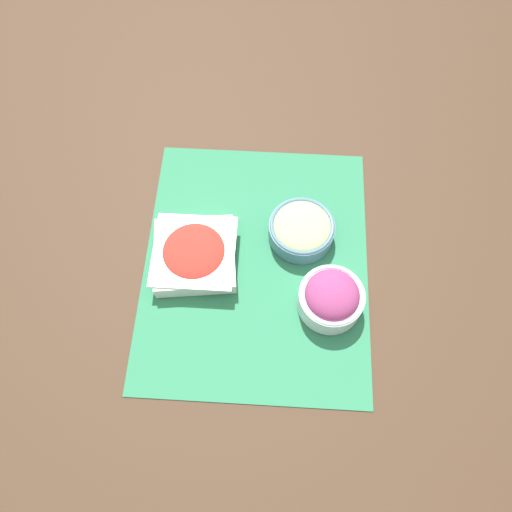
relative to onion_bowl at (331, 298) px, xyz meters
The scene contains 5 objects.
ground_plane 0.17m from the onion_bowl, 60.77° to the left, with size 3.00×3.00×0.00m, color #422D1E.
placemat 0.17m from the onion_bowl, 60.77° to the left, with size 0.54×0.44×0.00m.
onion_bowl is the anchor object (origin of this frame).
tomato_bowl 0.27m from the onion_bowl, 73.13° to the left, with size 0.17×0.17×0.05m.
cucumber_bowl 0.15m from the onion_bowl, 21.16° to the left, with size 0.13×0.13×0.05m.
Camera 1 is at (-0.41, -0.02, 0.89)m, focal length 35.00 mm.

